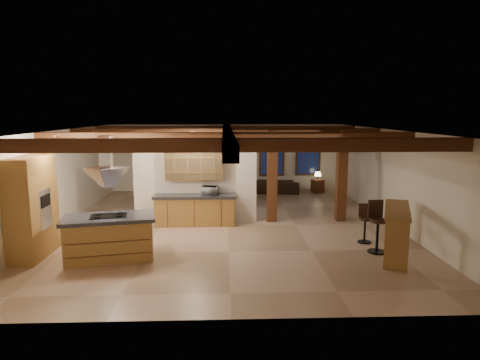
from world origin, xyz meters
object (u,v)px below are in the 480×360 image
object	(u,v)px
sofa	(275,186)
bar_counter	(396,224)
kitchen_island	(110,237)
dining_table	(206,197)

from	to	relation	value
sofa	bar_counter	xyz separation A→B (m)	(1.91, -8.24, 0.49)
kitchen_island	bar_counter	bearing A→B (deg)	-0.60
bar_counter	dining_table	bearing A→B (deg)	129.61
sofa	bar_counter	bearing A→B (deg)	112.03
dining_table	bar_counter	distance (m)	7.50
sofa	dining_table	bearing A→B (deg)	49.77
kitchen_island	dining_table	size ratio (longest dim) A/B	1.25
sofa	bar_counter	size ratio (longest dim) A/B	0.90
dining_table	bar_counter	size ratio (longest dim) A/B	0.80
bar_counter	kitchen_island	bearing A→B (deg)	179.40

